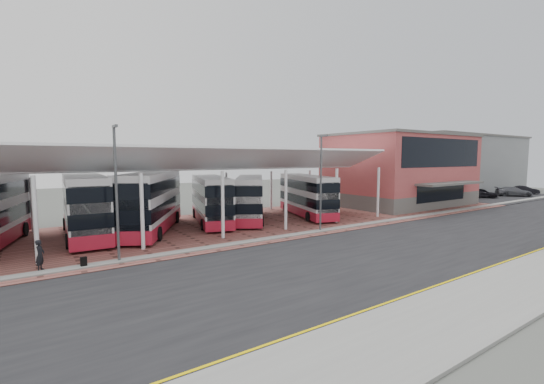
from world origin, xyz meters
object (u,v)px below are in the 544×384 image
at_px(terminal, 400,169).
at_px(carpark_car_b, 514,192).
at_px(pedestrian, 40,255).
at_px(bus_4, 250,199).
at_px(bus_1, 85,206).
at_px(bus_2, 152,202).
at_px(bus_3, 211,200).
at_px(carpark_car_c, 525,190).
at_px(carpark_car_a, 482,193).
at_px(bus_5, 307,196).

relative_size(terminal, carpark_car_b, 3.60).
bearing_deg(pedestrian, bus_4, -45.47).
xyz_separation_m(bus_1, bus_4, (14.44, -0.87, -0.27)).
relative_size(bus_2, bus_3, 1.08).
bearing_deg(bus_1, carpark_car_c, -0.67).
bearing_deg(carpark_car_b, bus_2, 137.62).
distance_m(bus_3, bus_4, 3.87).
relative_size(carpark_car_a, carpark_car_b, 0.84).
height_order(bus_4, pedestrian, bus_4).
relative_size(pedestrian, carpark_car_a, 0.40).
xyz_separation_m(carpark_car_b, carpark_car_c, (5.75, 0.66, -0.06)).
bearing_deg(bus_4, terminal, 31.83).
bearing_deg(bus_3, bus_4, 3.18).
relative_size(terminal, bus_4, 1.83).
height_order(terminal, bus_4, terminal).
bearing_deg(carpark_car_b, pedestrian, 144.77).
bearing_deg(carpark_car_b, bus_4, 136.71).
bearing_deg(carpark_car_b, bus_5, 137.22).
distance_m(bus_5, carpark_car_a, 33.49).
bearing_deg(terminal, carpark_car_a, -9.06).
distance_m(terminal, bus_4, 23.33).
xyz_separation_m(carpark_car_a, carpark_car_c, (12.37, -1.11, -0.04)).
bearing_deg(bus_1, bus_3, 3.66).
height_order(bus_4, carpark_car_c, bus_4).
distance_m(bus_1, carpark_car_b, 61.15).
bearing_deg(pedestrian, carpark_car_b, -65.44).
height_order(bus_4, carpark_car_b, bus_4).
height_order(pedestrian, carpark_car_a, pedestrian).
distance_m(terminal, carpark_car_b, 23.96).
distance_m(bus_5, carpark_car_b, 40.22).
bearing_deg(bus_3, carpark_car_c, 11.67).
height_order(bus_3, carpark_car_a, bus_3).
xyz_separation_m(bus_1, bus_2, (4.91, -0.81, 0.06)).
distance_m(bus_2, carpark_car_b, 56.19).
height_order(bus_4, carpark_car_a, bus_4).
xyz_separation_m(bus_1, bus_3, (10.68, 0.03, -0.21)).
distance_m(bus_1, carpark_car_a, 54.42).
relative_size(bus_4, pedestrian, 5.91).
bearing_deg(carpark_car_c, bus_3, 141.64).
xyz_separation_m(bus_3, carpark_car_b, (50.20, -5.53, -1.42)).
distance_m(bus_2, carpark_car_c, 61.88).
distance_m(bus_4, bus_5, 6.49).
bearing_deg(carpark_car_c, pedestrian, 149.33).
relative_size(bus_3, bus_4, 1.08).
xyz_separation_m(bus_4, pedestrian, (-17.72, -7.28, -1.28)).
bearing_deg(bus_4, carpark_car_c, 28.01).
distance_m(bus_4, carpark_car_c, 52.36).
xyz_separation_m(bus_1, bus_5, (20.85, -1.86, -0.26)).
xyz_separation_m(terminal, carpark_car_c, (28.99, -3.76, -3.89)).
height_order(bus_1, carpark_car_c, bus_1).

